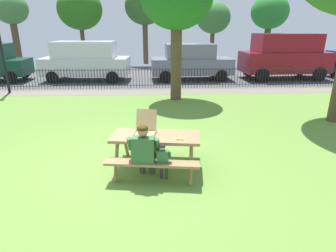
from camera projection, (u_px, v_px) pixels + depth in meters
ground at (124, 133)px, 8.10m from camera, size 28.00×12.06×0.02m
cobblestone_walkway at (136, 91)px, 13.11m from camera, size 28.00×1.40×0.01m
street_asphalt at (140, 75)px, 17.37m from camera, size 28.00×7.65×0.01m
picnic_table_foreground at (156, 143)px, 5.87m from camera, size 1.97×1.70×0.79m
pizza_box_open at (145, 130)px, 5.87m from camera, size 0.50×0.57×0.46m
pizza_slice_on_table at (180, 138)px, 5.65m from camera, size 0.17×0.25×0.02m
adult_at_table at (144, 150)px, 5.39m from camera, size 0.63×0.63×1.19m
child_at_table at (163, 159)px, 5.38m from camera, size 0.32×0.32×0.82m
iron_fence_streetside at (136, 78)px, 13.60m from camera, size 19.55×0.03×0.96m
parked_car_center at (86, 60)px, 15.33m from camera, size 4.68×2.13×2.08m
parked_car_right at (191, 61)px, 15.61m from camera, size 4.47×2.06×1.94m
parked_car_far_right at (285, 55)px, 15.75m from camera, size 4.79×2.26×2.46m
far_tree_left at (11, 11)px, 20.63m from camera, size 2.40×2.40×5.09m
far_tree_midleft at (80, 9)px, 20.82m from camera, size 3.24×3.24×5.44m
far_tree_center at (145, 7)px, 20.97m from camera, size 2.91×2.91×5.50m
far_tree_midright at (213, 18)px, 21.46m from camera, size 2.58×2.58×4.58m
far_tree_right at (270, 13)px, 21.52m from camera, size 2.81×2.81×5.11m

